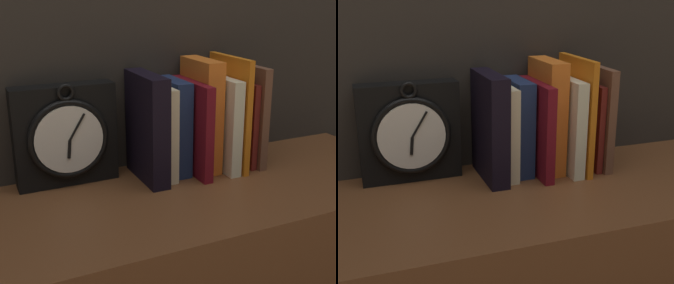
% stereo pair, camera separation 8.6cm
% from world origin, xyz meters
% --- Properties ---
extents(clock, '(0.20, 0.06, 0.21)m').
position_xyz_m(clock, '(-0.16, 0.15, 0.88)').
color(clock, black).
rests_on(clock, bookshelf).
extents(book_slot0_black, '(0.04, 0.15, 0.22)m').
position_xyz_m(book_slot0_black, '(0.00, 0.10, 0.89)').
color(book_slot0_black, black).
rests_on(book_slot0_black, bookshelf).
extents(book_slot1_cream, '(0.03, 0.13, 0.19)m').
position_xyz_m(book_slot1_cream, '(0.03, 0.11, 0.88)').
color(book_slot1_cream, beige).
rests_on(book_slot1_cream, bookshelf).
extents(book_slot2_navy, '(0.04, 0.12, 0.20)m').
position_xyz_m(book_slot2_navy, '(0.07, 0.12, 0.88)').
color(book_slot2_navy, navy).
rests_on(book_slot2_navy, bookshelf).
extents(book_slot3_maroon, '(0.02, 0.16, 0.20)m').
position_xyz_m(book_slot3_maroon, '(0.10, 0.10, 0.88)').
color(book_slot3_maroon, maroon).
rests_on(book_slot3_maroon, bookshelf).
extents(book_slot4_orange, '(0.04, 0.13, 0.24)m').
position_xyz_m(book_slot4_orange, '(0.13, 0.11, 0.90)').
color(book_slot4_orange, orange).
rests_on(book_slot4_orange, bookshelf).
extents(book_slot5_cream, '(0.02, 0.15, 0.20)m').
position_xyz_m(book_slot5_cream, '(0.17, 0.10, 0.88)').
color(book_slot5_cream, beige).
rests_on(book_slot5_cream, bookshelf).
extents(book_slot6_orange, '(0.01, 0.16, 0.25)m').
position_xyz_m(book_slot6_orange, '(0.19, 0.10, 0.91)').
color(book_slot6_orange, orange).
rests_on(book_slot6_orange, bookshelf).
extents(book_slot7_black, '(0.02, 0.12, 0.21)m').
position_xyz_m(book_slot7_black, '(0.21, 0.12, 0.89)').
color(book_slot7_black, black).
rests_on(book_slot7_black, bookshelf).
extents(book_slot8_maroon, '(0.01, 0.14, 0.19)m').
position_xyz_m(book_slot8_maroon, '(0.23, 0.11, 0.88)').
color(book_slot8_maroon, maroon).
rests_on(book_slot8_maroon, bookshelf).
extents(book_slot9_brown, '(0.02, 0.15, 0.22)m').
position_xyz_m(book_slot9_brown, '(0.24, 0.10, 0.89)').
color(book_slot9_brown, brown).
rests_on(book_slot9_brown, bookshelf).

